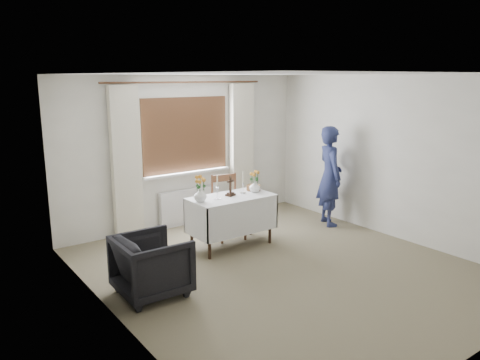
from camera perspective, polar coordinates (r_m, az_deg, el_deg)
name	(u,v)px	position (r m, az deg, el deg)	size (l,w,h in m)	color
ground	(282,268)	(6.29, 5.20, -10.68)	(5.00, 5.00, 0.00)	#7C7255
altar_table	(231,221)	(6.92, -1.05, -5.06)	(1.24, 0.64, 0.76)	white
wooden_chair	(229,207)	(7.24, -1.39, -3.35)	(0.45, 0.45, 0.99)	#51331B
armchair	(152,265)	(5.54, -10.70, -10.18)	(0.76, 0.78, 0.71)	black
person	(330,176)	(7.98, 10.89, 0.49)	(0.61, 0.40, 1.68)	navy
radiator	(189,206)	(8.05, -6.21, -3.20)	(1.10, 0.10, 0.60)	silver
wooden_cross	(230,186)	(6.82, -1.17, -0.75)	(0.14, 0.10, 0.29)	black
candlestick_left	(217,187)	(6.64, -2.78, -0.87)	(0.10, 0.10, 0.35)	white
candlestick_right	(243,183)	(6.93, 0.37, -0.33)	(0.10, 0.10, 0.33)	white
flower_vase_left	(200,195)	(6.53, -4.87, -1.84)	(0.18, 0.18, 0.19)	white
flower_vase_right	(255,187)	(7.05, 1.81, -0.80)	(0.17, 0.17, 0.17)	white
wicker_basket	(253,188)	(7.17, 1.65, -0.94)	(0.22, 0.22, 0.08)	brown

